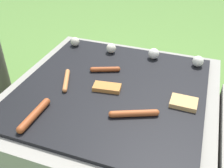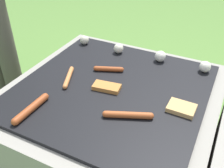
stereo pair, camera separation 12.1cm
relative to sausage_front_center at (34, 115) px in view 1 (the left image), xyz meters
The scene contains 9 objects.
ground_plane 0.59m from the sausage_front_center, 53.57° to the left, with size 14.00×14.00×0.00m, color #567F38.
grill 0.44m from the sausage_front_center, 53.57° to the left, with size 0.96×0.96×0.44m.
sausage_front_center is the anchor object (origin of this frame).
sausage_back_left 0.40m from the sausage_front_center, 21.02° to the left, with size 0.19×0.10×0.03m.
sausage_mid_left 0.45m from the sausage_front_center, 71.55° to the left, with size 0.15×0.07×0.03m.
sausage_front_left 0.27m from the sausage_front_center, 89.96° to the left, with size 0.08×0.17×0.02m.
bread_slice_right 0.62m from the sausage_front_center, 27.37° to the left, with size 0.11×0.09×0.02m.
bread_slice_center 0.35m from the sausage_front_center, 53.96° to the left, with size 0.13×0.08×0.02m.
mushroom_row 0.69m from the sausage_front_center, 68.59° to the left, with size 0.77×0.07×0.06m.
Camera 1 is at (0.33, -0.94, 1.16)m, focal length 42.00 mm.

